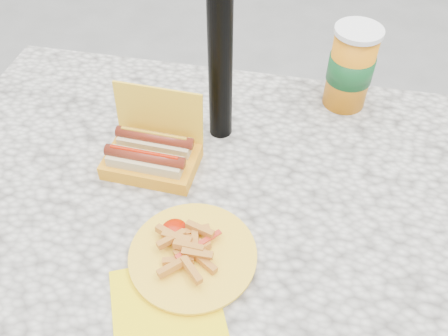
# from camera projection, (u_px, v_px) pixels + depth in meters

# --- Properties ---
(picnic_table) EXTENTS (1.20, 0.80, 0.75)m
(picnic_table) POSITION_uv_depth(u_px,v_px,m) (206.00, 215.00, 1.05)
(picnic_table) COLOR beige
(picnic_table) RESTS_ON ground
(hotdog_box) EXTENTS (0.19, 0.14, 0.15)m
(hotdog_box) POSITION_uv_depth(u_px,v_px,m) (152.00, 154.00, 0.98)
(hotdog_box) COLOR yellow
(hotdog_box) RESTS_ON picnic_table
(fries_plate) EXTENTS (0.25, 0.33, 0.05)m
(fries_plate) POSITION_uv_depth(u_px,v_px,m) (190.00, 257.00, 0.83)
(fries_plate) COLOR yellow
(fries_plate) RESTS_ON picnic_table
(soda_cup) EXTENTS (0.11, 0.11, 0.20)m
(soda_cup) POSITION_uv_depth(u_px,v_px,m) (351.00, 68.00, 1.07)
(soda_cup) COLOR orange
(soda_cup) RESTS_ON picnic_table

